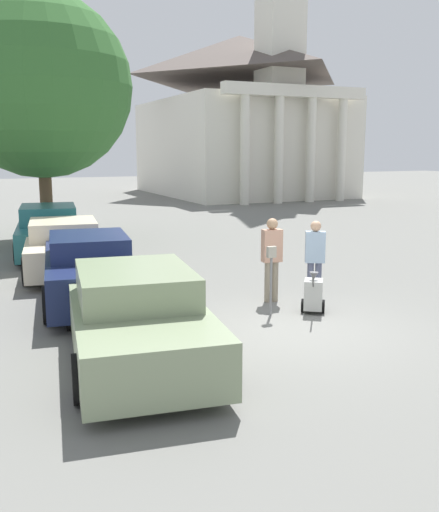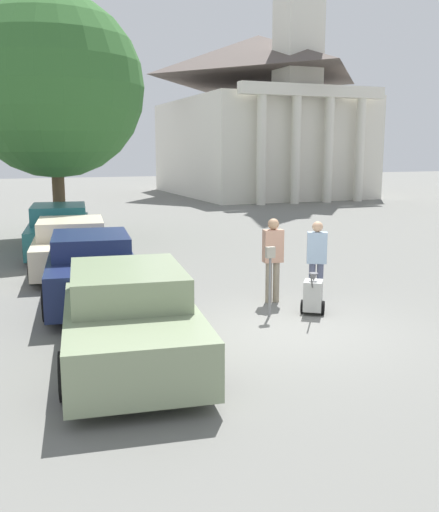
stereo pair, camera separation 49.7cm
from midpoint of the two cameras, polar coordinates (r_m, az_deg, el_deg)
name	(u,v)px [view 2 (the right image)]	position (r m, az deg, el deg)	size (l,w,h in m)	color
ground_plane	(288,329)	(10.68, 8.17, -7.30)	(120.00, 120.00, 0.00)	slate
parked_car_sage	(127,313)	(9.26, -7.67, -5.69)	(2.59, 5.37, 1.46)	gray
parked_car_navy	(92,268)	(12.70, -11.58, -1.21)	(2.40, 4.94, 1.49)	#19234C
parked_car_cream	(72,246)	(16.05, -13.71, 1.00)	(2.55, 5.06, 1.41)	beige
parked_car_teal	(60,230)	(18.93, -14.95, 2.50)	(2.53, 5.50, 1.54)	#23666B
parking_meter	(270,268)	(11.24, 6.35, -1.23)	(0.18, 0.09, 1.40)	slate
person_worker	(273,255)	(12.26, 6.52, 0.14)	(0.44, 0.27, 1.83)	gray
person_supervisor	(317,256)	(12.46, 10.82, -0.02)	(0.47, 0.39, 1.76)	#515670
equipment_cart	(313,295)	(11.64, 10.55, -3.89)	(0.73, 0.92, 1.00)	#B2B2AD
church	(260,109)	(42.36, 4.42, 14.42)	(11.64, 15.71, 25.78)	silver
shade_tree	(53,87)	(21.40, -15.63, 15.97)	(6.31, 6.31, 8.56)	brown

